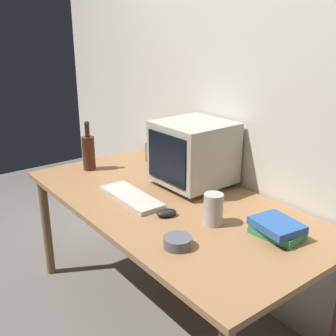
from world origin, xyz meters
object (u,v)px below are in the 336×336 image
at_px(metal_canister, 213,209).
at_px(book_stack, 277,229).
at_px(computer_mouse, 167,213).
at_px(cd_spindle, 178,242).
at_px(bottle_short, 150,151).
at_px(keyboard, 131,197).
at_px(crt_monitor, 193,153).
at_px(bottle_tall, 89,152).

bearing_deg(metal_canister, book_stack, 29.24).
relative_size(computer_mouse, cd_spindle, 0.83).
distance_m(bottle_short, metal_canister, 0.99).
height_order(keyboard, bottle_short, bottle_short).
relative_size(crt_monitor, book_stack, 1.73).
height_order(bottle_short, metal_canister, bottle_short).
bearing_deg(cd_spindle, book_stack, 64.02).
relative_size(crt_monitor, metal_canister, 2.62).
bearing_deg(bottle_short, book_stack, -7.81).
relative_size(computer_mouse, metal_canister, 0.67).
height_order(computer_mouse, bottle_tall, bottle_tall).
height_order(bottle_tall, bottle_short, bottle_tall).
xyz_separation_m(keyboard, bottle_short, (-0.47, 0.45, 0.06)).
xyz_separation_m(book_stack, cd_spindle, (-0.19, -0.40, -0.02)).
bearing_deg(computer_mouse, cd_spindle, -9.41).
height_order(keyboard, book_stack, book_stack).
relative_size(crt_monitor, cd_spindle, 3.27).
bearing_deg(bottle_tall, keyboard, -4.44).
bearing_deg(keyboard, metal_canister, 17.94).
height_order(crt_monitor, book_stack, crt_monitor).
distance_m(cd_spindle, metal_canister, 0.27).
bearing_deg(cd_spindle, metal_canister, 103.33).
distance_m(computer_mouse, metal_canister, 0.23).
distance_m(keyboard, bottle_short, 0.65).
relative_size(bottle_short, cd_spindle, 1.56).
distance_m(bottle_tall, metal_canister, 1.04).
bearing_deg(bottle_short, computer_mouse, -29.72).
bearing_deg(cd_spindle, bottle_tall, 171.87).
xyz_separation_m(bottle_short, metal_canister, (0.94, -0.31, 0.01)).
height_order(bottle_tall, book_stack, bottle_tall).
height_order(crt_monitor, metal_canister, crt_monitor).
xyz_separation_m(crt_monitor, keyboard, (-0.05, -0.39, -0.18)).
bearing_deg(computer_mouse, book_stack, 49.01).
height_order(keyboard, bottle_tall, bottle_tall).
bearing_deg(bottle_short, cd_spindle, -29.34).
bearing_deg(bottle_short, metal_canister, -18.06).
bearing_deg(keyboard, cd_spindle, -10.95).
bearing_deg(keyboard, bottle_tall, 176.58).
bearing_deg(metal_canister, computer_mouse, -148.49).
bearing_deg(crt_monitor, computer_mouse, -57.74).
height_order(crt_monitor, computer_mouse, crt_monitor).
bearing_deg(bottle_tall, computer_mouse, -1.34).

